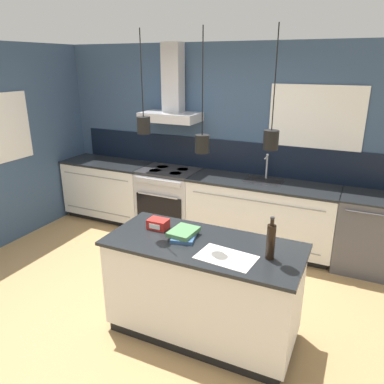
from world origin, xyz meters
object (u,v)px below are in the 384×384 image
at_px(oven_range, 169,200).
at_px(dishwasher, 365,233).
at_px(book_stack, 184,233).
at_px(bottle_on_island, 271,241).
at_px(red_supply_box, 158,224).

relative_size(oven_range, dishwasher, 1.00).
bearing_deg(oven_range, book_stack, -58.01).
distance_m(bottle_on_island, red_supply_box, 1.07).
height_order(oven_range, bottle_on_island, bottle_on_island).
xyz_separation_m(dishwasher, red_supply_box, (-1.76, -1.77, 0.50)).
height_order(dishwasher, book_stack, book_stack).
height_order(oven_range, red_supply_box, red_supply_box).
bearing_deg(oven_range, dishwasher, 0.09).
xyz_separation_m(oven_range, book_stack, (1.14, -1.83, 0.49)).
bearing_deg(oven_range, bottle_on_island, -44.63).
bearing_deg(oven_range, red_supply_box, -64.39).
bearing_deg(red_supply_box, dishwasher, 45.22).
distance_m(oven_range, red_supply_box, 2.03).
relative_size(book_stack, red_supply_box, 1.88).
relative_size(oven_range, bottle_on_island, 2.62).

